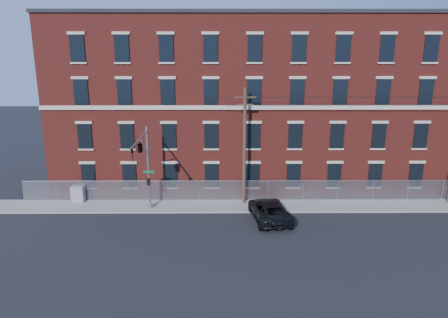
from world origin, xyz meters
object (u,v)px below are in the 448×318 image
object	(u,v)px
traffic_signal_mast	(142,154)
utility_cabinet	(78,194)
pickup_truck	(269,210)
utility_pole_near	(244,145)

from	to	relation	value
traffic_signal_mast	utility_cabinet	xyz separation A→B (m)	(-6.57, 3.82, -4.57)
traffic_signal_mast	pickup_truck	xyz separation A→B (m)	(9.84, 0.02, -4.60)
utility_pole_near	utility_cabinet	world-z (taller)	utility_pole_near
traffic_signal_mast	pickup_truck	distance (m)	10.86
utility_pole_near	pickup_truck	size ratio (longest dim) A/B	1.76
utility_pole_near	pickup_truck	bearing A→B (deg)	-61.53
utility_pole_near	pickup_truck	distance (m)	5.97
traffic_signal_mast	utility_pole_near	xyz separation A→B (m)	(8.00, 3.42, -0.05)
traffic_signal_mast	utility_pole_near	distance (m)	8.70
pickup_truck	utility_cabinet	bearing A→B (deg)	-20.83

